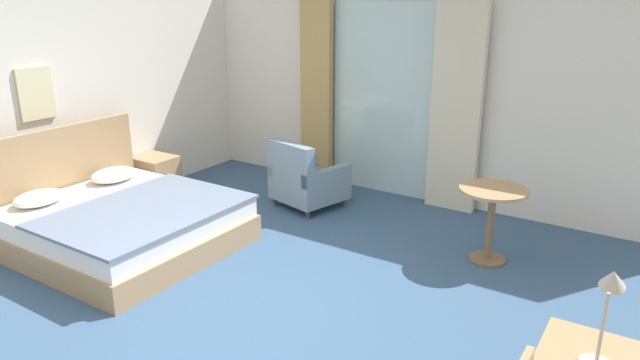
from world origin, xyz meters
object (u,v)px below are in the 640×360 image
(desk_lamp, at_px, (609,301))
(armchair_by_window, at_px, (306,181))
(bed, at_px, (120,221))
(nightstand, at_px, (155,176))
(framed_picture, at_px, (36,94))
(round_cafe_table, at_px, (492,208))

(desk_lamp, bearing_deg, armchair_by_window, 143.82)
(bed, xyz_separation_m, nightstand, (-0.90, 1.25, -0.01))
(desk_lamp, xyz_separation_m, armchair_by_window, (-3.51, 2.57, -0.75))
(framed_picture, bearing_deg, armchair_by_window, 42.87)
(nightstand, distance_m, round_cafe_table, 4.13)
(nightstand, relative_size, desk_lamp, 1.06)
(armchair_by_window, relative_size, round_cafe_table, 1.18)
(bed, relative_size, desk_lamp, 4.19)
(desk_lamp, height_order, round_cafe_table, desk_lamp)
(armchair_by_window, xyz_separation_m, round_cafe_table, (2.27, -0.23, 0.20))
(framed_picture, bearing_deg, bed, 0.07)
(framed_picture, bearing_deg, round_cafe_table, 21.30)
(armchair_by_window, relative_size, framed_picture, 1.57)
(desk_lamp, height_order, armchair_by_window, desk_lamp)
(armchair_by_window, bearing_deg, round_cafe_table, -5.86)
(bed, height_order, framed_picture, framed_picture)
(bed, distance_m, armchair_by_window, 2.14)
(armchair_by_window, height_order, round_cafe_table, armchair_by_window)
(desk_lamp, relative_size, armchair_by_window, 0.56)
(desk_lamp, bearing_deg, round_cafe_table, 117.96)
(round_cafe_table, bearing_deg, nightstand, -173.84)
(bed, relative_size, nightstand, 3.96)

